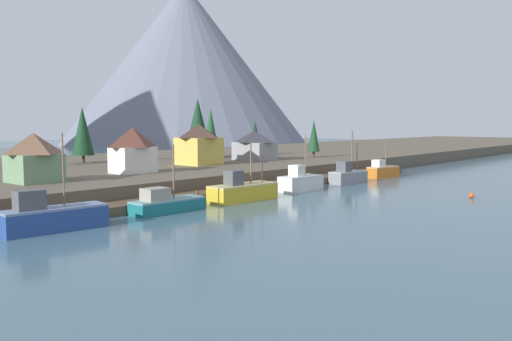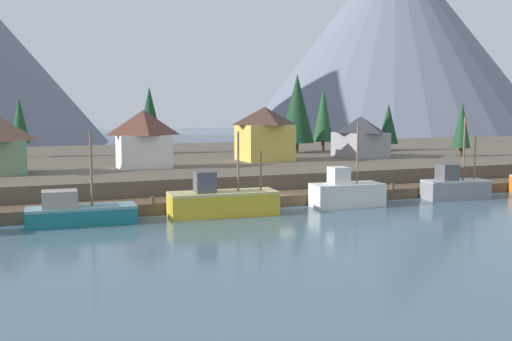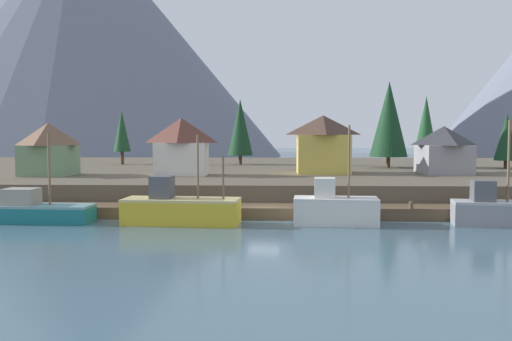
% 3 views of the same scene
% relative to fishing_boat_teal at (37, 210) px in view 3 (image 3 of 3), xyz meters
% --- Properties ---
extents(ground_plane, '(400.00, 400.00, 1.00)m').
position_rel_fishing_boat_teal_xyz_m(ground_plane, '(18.23, 21.67, -1.48)').
color(ground_plane, '#476675').
extents(dock, '(80.00, 4.00, 1.60)m').
position_rel_fishing_boat_teal_xyz_m(dock, '(18.23, 3.66, -0.47)').
color(dock, brown).
rests_on(dock, ground_plane).
extents(shoreline_bank, '(400.00, 56.00, 2.50)m').
position_rel_fishing_boat_teal_xyz_m(shoreline_bank, '(18.23, 33.67, 0.27)').
color(shoreline_bank, brown).
rests_on(shoreline_bank, ground_plane).
extents(mountain_west_peak, '(77.64, 77.64, 55.15)m').
position_rel_fishing_boat_teal_xyz_m(mountain_west_peak, '(-76.13, 154.73, 26.60)').
color(mountain_west_peak, '#4C566B').
rests_on(mountain_west_peak, ground_plane).
extents(mountain_central_peak, '(125.77, 125.77, 75.65)m').
position_rel_fishing_boat_teal_xyz_m(mountain_central_peak, '(-42.42, 131.20, 36.85)').
color(mountain_central_peak, slate).
rests_on(mountain_central_peak, ground_plane).
extents(fishing_boat_teal, '(8.38, 3.08, 7.20)m').
position_rel_fishing_boat_teal_xyz_m(fishing_boat_teal, '(0.00, 0.00, 0.00)').
color(fishing_boat_teal, '#196B70').
rests_on(fishing_boat_teal, ground_plane).
extents(fishing_boat_yellow, '(9.30, 3.76, 7.06)m').
position_rel_fishing_boat_teal_xyz_m(fishing_boat_yellow, '(11.63, -0.36, 0.22)').
color(fishing_boat_yellow, gold).
rests_on(fishing_boat_yellow, ground_plane).
extents(fishing_boat_white, '(6.72, 3.32, 7.80)m').
position_rel_fishing_boat_teal_xyz_m(fishing_boat_white, '(23.82, -0.13, 0.28)').
color(fishing_boat_white, silver).
rests_on(fishing_boat_white, ground_plane).
extents(fishing_boat_grey, '(6.74, 3.46, 8.19)m').
position_rel_fishing_boat_teal_xyz_m(fishing_boat_grey, '(36.17, -0.19, 0.25)').
color(fishing_boat_grey, gray).
rests_on(fishing_boat_grey, ground_plane).
extents(house_yellow, '(6.24, 6.11, 6.71)m').
position_rel_fishing_boat_teal_xyz_m(house_yellow, '(24.61, 21.28, 4.96)').
color(house_yellow, gold).
rests_on(house_yellow, shoreline_bank).
extents(house_grey, '(5.37, 7.15, 5.46)m').
position_rel_fishing_boat_teal_xyz_m(house_grey, '(38.41, 21.13, 4.32)').
color(house_grey, gray).
rests_on(house_grey, shoreline_bank).
extents(house_green, '(5.41, 5.52, 5.81)m').
position_rel_fishing_boat_teal_xyz_m(house_green, '(-5.88, 16.80, 4.50)').
color(house_green, '#6B8E66').
rests_on(house_green, shoreline_bank).
extents(house_white, '(5.81, 4.25, 6.34)m').
position_rel_fishing_boat_teal_xyz_m(house_white, '(8.72, 17.55, 4.77)').
color(house_white, silver).
rests_on(house_white, shoreline_bank).
extents(conifer_near_left, '(3.18, 3.18, 9.74)m').
position_rel_fishing_boat_teal_xyz_m(conifer_near_left, '(39.69, 33.95, 7.10)').
color(conifer_near_left, '#4C3823').
rests_on(conifer_near_left, shoreline_bank).
extents(conifer_near_right, '(2.54, 2.54, 8.02)m').
position_rel_fishing_boat_teal_xyz_m(conifer_near_right, '(-3.72, 38.30, 6.44)').
color(conifer_near_right, '#4C3823').
rests_on(conifer_near_right, shoreline_bank).
extents(conifer_mid_left, '(3.09, 3.09, 7.25)m').
position_rel_fishing_boat_teal_xyz_m(conifer_mid_left, '(49.28, 30.56, 5.67)').
color(conifer_mid_left, '#4C3823').
rests_on(conifer_mid_left, shoreline_bank).
extents(conifer_mid_right, '(5.02, 5.02, 11.56)m').
position_rel_fishing_boat_teal_xyz_m(conifer_mid_right, '(34.23, 31.84, 8.05)').
color(conifer_mid_right, '#4C3823').
rests_on(conifer_mid_right, shoreline_bank).
extents(conifer_back_right, '(3.74, 3.74, 9.67)m').
position_rel_fishing_boat_teal_xyz_m(conifer_back_right, '(13.83, 38.64, 7.03)').
color(conifer_back_right, '#4C3823').
rests_on(conifer_back_right, shoreline_bank).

